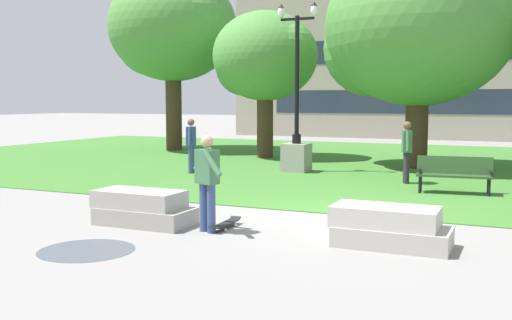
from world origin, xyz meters
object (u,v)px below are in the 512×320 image
(park_bench_near_right, at_px, (454,172))
(person_bystander_far_lawn, at_px, (407,149))
(skateboard, at_px, (225,224))
(concrete_block_left, at_px, (389,227))
(person_skateboarder, at_px, (207,177))
(person_bystander_near_lawn, at_px, (191,143))
(concrete_block_center, at_px, (143,208))
(lamp_post_center, at_px, (297,138))

(park_bench_near_right, relative_size, person_bystander_far_lawn, 1.08)
(skateboard, relative_size, park_bench_near_right, 0.56)
(concrete_block_left, bearing_deg, person_skateboarder, -175.27)
(person_skateboarder, relative_size, person_bystander_near_lawn, 1.00)
(park_bench_near_right, bearing_deg, person_bystander_far_lawn, 137.12)
(person_bystander_near_lawn, bearing_deg, person_bystander_far_lawn, 3.50)
(concrete_block_center, relative_size, park_bench_near_right, 1.01)
(person_skateboarder, distance_m, skateboard, 0.97)
(skateboard, bearing_deg, person_skateboarder, -111.81)
(skateboard, distance_m, person_bystander_near_lawn, 8.27)
(person_bystander_far_lawn, bearing_deg, person_bystander_near_lawn, -176.50)
(skateboard, relative_size, person_bystander_near_lawn, 0.60)
(person_bystander_far_lawn, bearing_deg, park_bench_near_right, -42.88)
(person_bystander_near_lawn, bearing_deg, concrete_block_center, -66.45)
(concrete_block_left, height_order, person_bystander_far_lawn, person_bystander_far_lawn)
(concrete_block_center, relative_size, person_skateboarder, 1.08)
(concrete_block_center, height_order, skateboard, concrete_block_center)
(person_bystander_far_lawn, bearing_deg, lamp_post_center, 160.30)
(person_skateboarder, bearing_deg, person_bystander_near_lawn, 122.19)
(concrete_block_left, bearing_deg, park_bench_near_right, 86.49)
(concrete_block_left, distance_m, person_bystander_far_lawn, 7.41)
(lamp_post_center, xyz_separation_m, person_bystander_near_lawn, (-2.89, -1.74, -0.11))
(person_bystander_near_lawn, bearing_deg, concrete_block_left, -42.08)
(concrete_block_center, distance_m, concrete_block_left, 4.55)
(concrete_block_left, xyz_separation_m, person_bystander_near_lawn, (-7.64, 6.90, 0.68))
(park_bench_near_right, height_order, person_bystander_far_lawn, person_bystander_far_lawn)
(skateboard, distance_m, person_bystander_far_lawn, 7.49)
(concrete_block_center, distance_m, person_bystander_near_lawn, 7.77)
(person_bystander_far_lawn, bearing_deg, concrete_block_center, -115.11)
(concrete_block_center, height_order, person_bystander_near_lawn, person_bystander_near_lawn)
(lamp_post_center, xyz_separation_m, person_bystander_far_lawn, (3.72, -1.33, -0.11))
(concrete_block_left, height_order, person_skateboarder, person_skateboarder)
(person_skateboarder, distance_m, park_bench_near_right, 7.19)
(skateboard, distance_m, park_bench_near_right, 6.78)
(concrete_block_left, height_order, person_bystander_near_lawn, person_bystander_near_lawn)
(park_bench_near_right, bearing_deg, person_bystander_near_lawn, 173.61)
(person_skateboarder, xyz_separation_m, person_bystander_far_lawn, (2.10, 7.56, 0.01))
(skateboard, relative_size, person_bystander_far_lawn, 0.60)
(concrete_block_center, height_order, person_bystander_far_lawn, person_bystander_far_lawn)
(concrete_block_left, bearing_deg, person_bystander_near_lawn, 137.92)
(person_skateboarder, height_order, lamp_post_center, lamp_post_center)
(skateboard, height_order, park_bench_near_right, park_bench_near_right)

